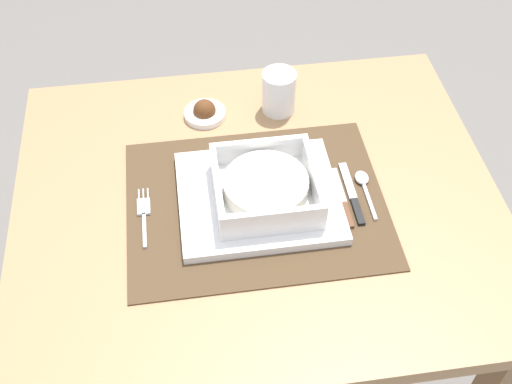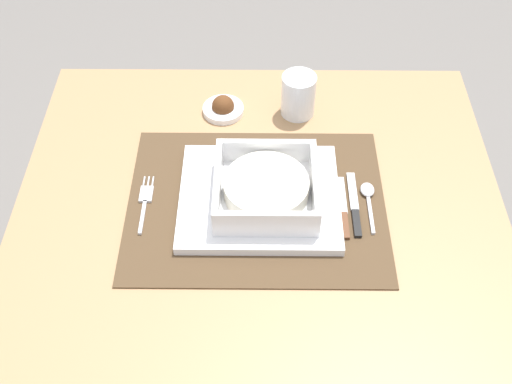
% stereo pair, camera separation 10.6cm
% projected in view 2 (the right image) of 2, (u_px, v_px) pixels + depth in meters
% --- Properties ---
extents(ground_plane, '(6.00, 6.00, 0.00)m').
position_uv_depth(ground_plane, '(258.00, 384.00, 1.64)').
color(ground_plane, slate).
extents(dining_table, '(0.84, 0.71, 0.73)m').
position_uv_depth(dining_table, '(259.00, 239.00, 1.18)').
color(dining_table, '#A37A51').
rests_on(dining_table, ground).
extents(placemat, '(0.44, 0.35, 0.00)m').
position_uv_depth(placemat, '(256.00, 203.00, 1.08)').
color(placemat, '#4C3823').
rests_on(placemat, dining_table).
extents(serving_plate, '(0.27, 0.23, 0.02)m').
position_uv_depth(serving_plate, '(260.00, 197.00, 1.08)').
color(serving_plate, white).
rests_on(serving_plate, placemat).
extents(porridge_bowl, '(0.17, 0.17, 0.05)m').
position_uv_depth(porridge_bowl, '(266.00, 189.00, 1.05)').
color(porridge_bowl, white).
rests_on(porridge_bowl, serving_plate).
extents(fork, '(0.02, 0.13, 0.00)m').
position_uv_depth(fork, '(145.00, 200.00, 1.08)').
color(fork, silver).
rests_on(fork, placemat).
extents(spoon, '(0.02, 0.11, 0.01)m').
position_uv_depth(spoon, '(368.00, 195.00, 1.09)').
color(spoon, silver).
rests_on(spoon, placemat).
extents(butter_knife, '(0.01, 0.14, 0.01)m').
position_uv_depth(butter_knife, '(354.00, 208.00, 1.07)').
color(butter_knife, black).
rests_on(butter_knife, placemat).
extents(bread_knife, '(0.01, 0.14, 0.01)m').
position_uv_depth(bread_knife, '(343.00, 211.00, 1.07)').
color(bread_knife, '#59331E').
rests_on(bread_knife, placemat).
extents(drinking_glass, '(0.07, 0.07, 0.09)m').
position_uv_depth(drinking_glass, '(298.00, 97.00, 1.21)').
color(drinking_glass, white).
rests_on(drinking_glass, dining_table).
extents(condiment_saucer, '(0.08, 0.08, 0.04)m').
position_uv_depth(condiment_saucer, '(223.00, 108.00, 1.23)').
color(condiment_saucer, white).
rests_on(condiment_saucer, dining_table).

